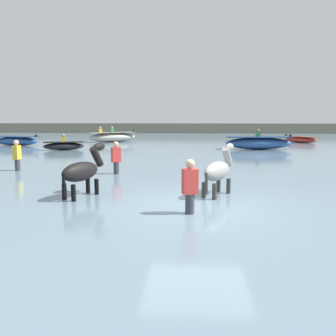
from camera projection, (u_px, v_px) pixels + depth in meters
The scene contains 13 objects.
ground_plane at pixel (197, 224), 8.26m from camera, with size 120.00×120.00×0.00m, color gray.
water_surface at pixel (193, 161), 18.10m from camera, with size 90.00×90.00×0.44m, color slate.
horse_lead_grey at pixel (218, 172), 9.25m from camera, with size 1.07×1.56×1.79m.
horse_trailing_black at pixel (82, 173), 9.09m from camera, with size 0.96×1.62×1.81m.
boat_far_inshore at pixel (64, 146), 21.81m from camera, with size 2.63×1.61×0.99m.
boat_near_port at pixel (113, 137), 28.76m from camera, with size 4.04×3.29×1.26m.
boat_distant_east at pixel (16, 141), 25.18m from camera, with size 3.61×1.73×0.80m.
boat_near_starboard at pixel (301, 140), 27.85m from camera, with size 2.47×2.40×0.62m.
boat_distant_west at pixel (258, 143), 22.21m from camera, with size 4.25×1.62×1.28m.
person_spectator_far at pixel (116, 162), 12.71m from camera, with size 0.38×0.34×1.63m.
person_wading_close at pixel (17, 160), 13.49m from camera, with size 0.22×0.33×1.63m.
person_wading_mid at pixel (190, 194), 7.50m from camera, with size 0.37×0.29×1.63m.
far_shoreline at pixel (192, 130), 44.71m from camera, with size 80.00×2.40×1.66m, color #706B5B.
Camera 1 is at (-0.18, -8.01, 2.53)m, focal length 37.27 mm.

